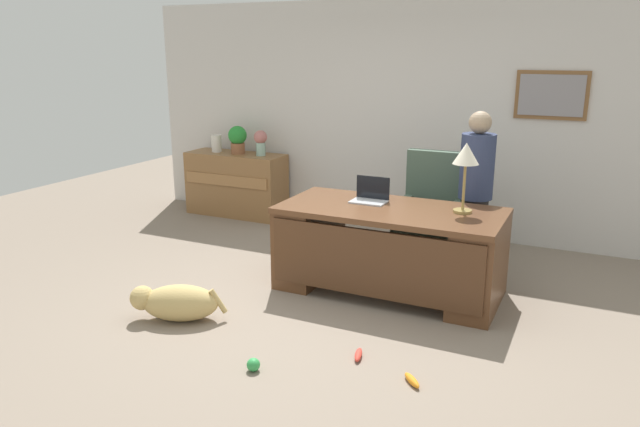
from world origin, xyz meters
TOP-DOWN VIEW (x-y plane):
  - ground_plane at (0.00, 0.00)m, footprint 12.00×12.00m
  - back_wall at (0.01, 2.60)m, footprint 7.00×0.16m
  - desk at (0.47, 0.60)m, footprint 1.96×0.94m
  - credenza at (-2.22, 2.25)m, footprint 1.32×0.50m
  - armchair at (0.60, 1.48)m, footprint 0.60×0.59m
  - person_standing at (1.05, 1.40)m, footprint 0.32×0.32m
  - dog_lying at (-0.89, -0.71)m, footprint 0.74×0.52m
  - laptop at (0.22, 0.77)m, footprint 0.32×0.22m
  - desk_lamp at (1.07, 0.75)m, footprint 0.22×0.22m
  - vase_with_flowers at (-1.83, 2.25)m, footprint 0.17×0.17m
  - vase_empty at (-2.51, 2.25)m, footprint 0.13×0.13m
  - potted_plant at (-2.18, 2.25)m, footprint 0.24×0.24m
  - dog_toy_ball at (0.10, -1.13)m, footprint 0.09×0.09m
  - dog_toy_bone at (0.69, -0.65)m, footprint 0.10×0.19m
  - dog_toy_plush at (1.14, -0.81)m, footprint 0.17×0.17m

SIDE VIEW (x-z plane):
  - ground_plane at x=0.00m, z-range 0.00..0.00m
  - dog_toy_bone at x=0.69m, z-range 0.00..0.05m
  - dog_toy_plush at x=1.14m, z-range 0.00..0.05m
  - dog_toy_ball at x=0.10m, z-range 0.00..0.09m
  - dog_lying at x=-0.89m, z-range 0.01..0.31m
  - credenza at x=-2.22m, z-range 0.00..0.82m
  - desk at x=0.47m, z-range 0.04..0.82m
  - armchair at x=0.60m, z-range -0.07..1.08m
  - person_standing at x=1.05m, z-range 0.02..1.61m
  - laptop at x=0.22m, z-range 0.73..0.95m
  - vase_empty at x=-2.51m, z-range 0.82..1.05m
  - vase_with_flowers at x=-1.83m, z-range 0.85..1.17m
  - potted_plant at x=-2.18m, z-range 0.84..1.20m
  - desk_lamp at x=1.07m, z-range 0.95..1.56m
  - back_wall at x=0.01m, z-range 0.00..2.70m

